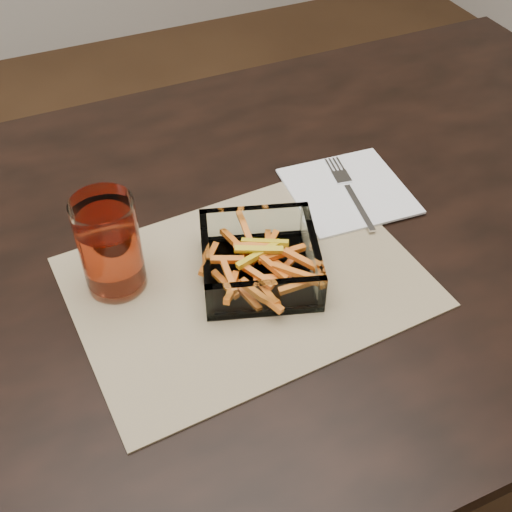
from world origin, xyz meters
The scene contains 6 objects.
dining_table centered at (0.00, 0.00, 0.66)m, with size 1.60×0.90×0.75m.
placemat centered at (-0.02, -0.08, 0.75)m, with size 0.45×0.33×0.00m, color tan.
glass_bowl centered at (0.00, -0.08, 0.78)m, with size 0.19×0.19×0.06m.
tumbler centered at (-0.18, -0.02, 0.82)m, with size 0.08×0.08×0.14m.
napkin centered at (0.20, 0.03, 0.76)m, with size 0.17×0.17×0.00m, color white.
fork centered at (0.20, 0.03, 0.76)m, with size 0.05×0.18×0.00m.
Camera 1 is at (-0.24, -0.62, 1.38)m, focal length 45.00 mm.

